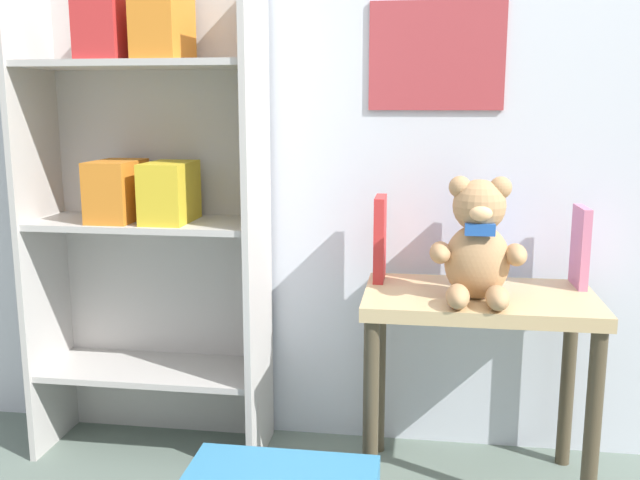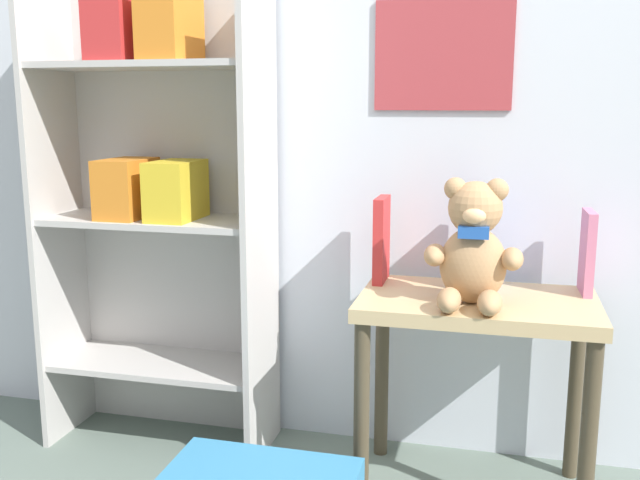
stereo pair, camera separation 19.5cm
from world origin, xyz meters
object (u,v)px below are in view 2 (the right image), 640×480
bookshelf_side (159,186)px  book_standing_blue (481,241)px  book_standing_red (381,239)px  teddy_bear (473,248)px  book_standing_pink (587,252)px  display_table (476,333)px

bookshelf_side → book_standing_blue: (0.94, -0.00, -0.12)m
book_standing_red → teddy_bear: bearing=-34.1°
teddy_bear → book_standing_pink: size_ratio=1.44×
bookshelf_side → teddy_bear: bookshelf_side is taller
bookshelf_side → display_table: 1.00m
book_standing_blue → book_standing_red: bearing=-177.6°
display_table → book_standing_red: book_standing_red is taller
teddy_bear → book_standing_red: bearing=145.8°
book_standing_pink → book_standing_blue: bearing=-179.9°
teddy_bear → book_standing_blue: bearing=85.3°
teddy_bear → book_standing_pink: teddy_bear is taller
book_standing_red → book_standing_blue: bearing=-0.0°
bookshelf_side → book_standing_pink: bookshelf_side is taller
teddy_bear → book_standing_pink: bearing=32.6°
display_table → book_standing_pink: book_standing_pink is taller
display_table → book_standing_pink: (0.27, 0.12, 0.20)m
bookshelf_side → book_standing_red: 0.68m
bookshelf_side → teddy_bear: bearing=-10.9°
display_table → book_standing_red: (-0.27, 0.11, 0.21)m
bookshelf_side → display_table: (0.94, -0.11, -0.34)m
teddy_bear → bookshelf_side: bearing=169.1°
bookshelf_side → book_standing_blue: 0.94m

